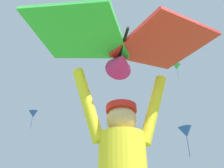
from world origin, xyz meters
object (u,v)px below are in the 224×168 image
object	(u,v)px
distant_kite_green_mid_right	(177,67)
distant_kite_blue_mid_left	(160,99)
distant_kite_blue_high_left	(186,132)
distant_kite_blue_overhead_distant	(33,114)
held_stunt_kite	(122,45)

from	to	relation	value
distant_kite_green_mid_right	distant_kite_blue_mid_left	size ratio (longest dim) A/B	4.37
distant_kite_blue_mid_left	distant_kite_blue_high_left	bearing A→B (deg)	-97.13
distant_kite_blue_overhead_distant	distant_kite_green_mid_right	size ratio (longest dim) A/B	1.13
distant_kite_blue_overhead_distant	distant_kite_green_mid_right	xyz separation A→B (m)	(18.76, -2.15, 6.46)
distant_kite_blue_overhead_distant	distant_kite_green_mid_right	world-z (taller)	distant_kite_green_mid_right
distant_kite_green_mid_right	held_stunt_kite	bearing A→B (deg)	-112.36
distant_kite_blue_overhead_distant	held_stunt_kite	bearing A→B (deg)	-71.73
held_stunt_kite	distant_kite_blue_high_left	bearing A→B (deg)	67.83
distant_kite_blue_overhead_distant	distant_kite_blue_high_left	bearing A→B (deg)	-26.22
distant_kite_blue_high_left	distant_kite_blue_overhead_distant	bearing A→B (deg)	153.78
distant_kite_green_mid_right	distant_kite_blue_mid_left	bearing A→B (deg)	98.38
distant_kite_blue_mid_left	distant_kite_green_mid_right	bearing A→B (deg)	-81.62
distant_kite_blue_high_left	distant_kite_blue_mid_left	distance (m)	15.74
held_stunt_kite	distant_kite_blue_overhead_distant	size ratio (longest dim) A/B	0.69
distant_kite_blue_overhead_distant	distant_kite_green_mid_right	bearing A→B (deg)	-6.54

